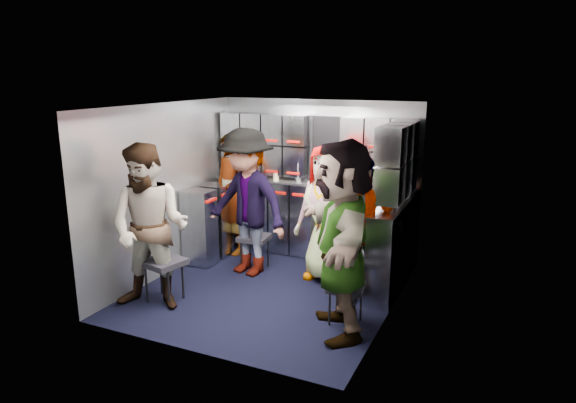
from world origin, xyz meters
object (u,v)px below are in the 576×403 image
at_px(jump_seat_mid_left, 254,239).
at_px(attendant_arc_c, 327,213).
at_px(jump_seat_center, 332,242).
at_px(attendant_arc_b, 247,203).
at_px(jump_seat_near_right, 346,289).
at_px(attendant_arc_a, 150,228).
at_px(jump_seat_near_left, 164,264).
at_px(attendant_arc_e, 342,239).
at_px(attendant_arc_d, 360,229).
at_px(attendant_standing, 231,194).
at_px(jump_seat_mid_right, 363,259).

xyz_separation_m(jump_seat_mid_left, attendant_arc_c, (0.96, 0.06, 0.44)).
relative_size(jump_seat_center, attendant_arc_b, 0.26).
distance_m(jump_seat_mid_left, jump_seat_center, 0.99).
relative_size(jump_seat_near_right, attendant_arc_a, 0.23).
bearing_deg(jump_seat_near_left, attendant_arc_e, 3.92).
xyz_separation_m(attendant_arc_d, attendant_arc_e, (0.06, -0.80, 0.13)).
bearing_deg(jump_seat_near_left, jump_seat_mid_left, 70.86).
distance_m(jump_seat_near_left, attendant_arc_a, 0.50).
xyz_separation_m(jump_seat_near_right, attendant_standing, (-2.10, 1.35, 0.47)).
bearing_deg(jump_seat_center, jump_seat_near_right, -64.20).
height_order(jump_seat_near_right, attendant_arc_b, attendant_arc_b).
bearing_deg(attendant_standing, attendant_arc_b, -24.16).
relative_size(attendant_arc_a, attendant_arc_e, 0.94).
bearing_deg(attendant_arc_d, jump_seat_center, 110.70).
distance_m(jump_seat_mid_left, attendant_arc_d, 1.56).
relative_size(attendant_arc_b, attendant_arc_d, 1.12).
relative_size(attendant_arc_b, attendant_arc_c, 1.10).
bearing_deg(jump_seat_near_left, jump_seat_near_right, 9.08).
distance_m(jump_seat_mid_right, attendant_arc_c, 0.70).
bearing_deg(attendant_arc_b, attendant_arc_d, 7.18).
relative_size(attendant_arc_d, attendant_arc_e, 0.86).
relative_size(jump_seat_near_right, attendant_arc_c, 0.25).
height_order(jump_seat_near_left, attendant_standing, attendant_standing).
bearing_deg(jump_seat_mid_right, jump_seat_near_left, -149.61).
distance_m(attendant_standing, attendant_arc_c, 1.56).
xyz_separation_m(jump_seat_near_right, attendant_arc_d, (-0.06, 0.62, 0.44)).
xyz_separation_m(jump_seat_near_right, attendant_arc_c, (-0.58, 1.01, 0.46)).
bearing_deg(jump_seat_mid_left, attendant_arc_c, 3.75).
distance_m(jump_seat_near_right, attendant_arc_c, 1.25).
xyz_separation_m(jump_seat_center, attendant_arc_e, (0.58, -1.37, 0.53)).
relative_size(jump_seat_near_right, attendant_standing, 0.25).
bearing_deg(jump_seat_near_right, jump_seat_center, 115.80).
distance_m(jump_seat_near_left, attendant_standing, 1.72).
xyz_separation_m(jump_seat_near_right, attendant_arc_a, (-1.97, -0.50, 0.52)).
bearing_deg(attendant_arc_a, jump_seat_near_left, 76.03).
height_order(attendant_arc_b, attendant_arc_c, attendant_arc_b).
xyz_separation_m(jump_seat_mid_left, attendant_arc_d, (1.47, -0.33, 0.42)).
relative_size(attendant_standing, attendant_arc_c, 1.01).
relative_size(jump_seat_near_left, jump_seat_mid_right, 1.08).
bearing_deg(attendant_arc_d, attendant_standing, 138.88).
xyz_separation_m(jump_seat_near_left, jump_seat_mid_left, (0.44, 1.27, -0.04)).
xyz_separation_m(attendant_arc_b, attendant_arc_c, (0.96, 0.24, -0.08)).
bearing_deg(attendant_arc_c, attendant_arc_e, -53.61).
relative_size(jump_seat_center, attendant_arc_d, 0.29).
relative_size(jump_seat_center, jump_seat_mid_right, 1.07).
xyz_separation_m(jump_seat_near_left, jump_seat_center, (1.40, 1.51, -0.01)).
relative_size(jump_seat_mid_left, jump_seat_mid_right, 0.98).
xyz_separation_m(attendant_standing, attendant_arc_a, (0.13, -1.85, 0.05)).
relative_size(jump_seat_mid_left, attendant_arc_a, 0.25).
relative_size(jump_seat_center, jump_seat_near_right, 1.14).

